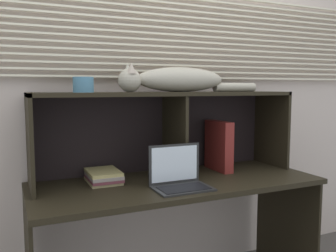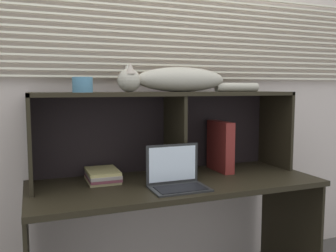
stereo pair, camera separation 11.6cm
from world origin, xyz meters
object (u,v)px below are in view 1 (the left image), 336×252
(binder_upright, at_px, (219,146))
(book_stack, at_px, (104,176))
(laptop, at_px, (179,178))
(small_basket, at_px, (83,85))
(cat, at_px, (177,80))

(binder_upright, bearing_deg, book_stack, 179.93)
(binder_upright, distance_m, book_stack, 0.77)
(laptop, xyz_separation_m, binder_upright, (0.41, 0.27, 0.11))
(laptop, bearing_deg, small_basket, 148.88)
(book_stack, bearing_deg, small_basket, -179.46)
(laptop, height_order, binder_upright, binder_upright)
(laptop, relative_size, small_basket, 2.74)
(laptop, relative_size, binder_upright, 0.94)
(book_stack, bearing_deg, laptop, -38.05)
(binder_upright, xyz_separation_m, small_basket, (-0.86, 0.00, 0.39))
(cat, height_order, small_basket, cat)
(small_basket, bearing_deg, binder_upright, 0.00)
(binder_upright, bearing_deg, cat, 180.00)
(cat, distance_m, small_basket, 0.56)
(laptop, bearing_deg, binder_upright, 33.02)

